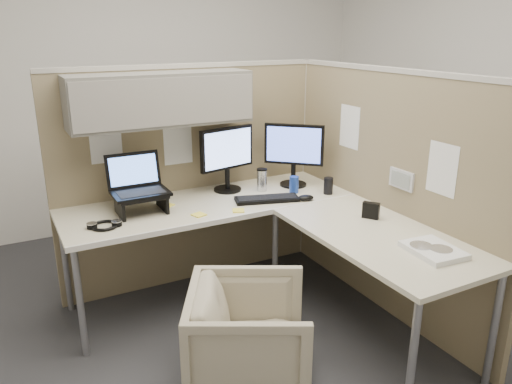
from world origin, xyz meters
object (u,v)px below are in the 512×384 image
office_chair (249,332)px  desk (268,221)px  keyboard (267,199)px  monitor_left (227,154)px

office_chair → desk: bearing=-9.6°
keyboard → monitor_left: bearing=129.5°
desk → monitor_left: size_ratio=4.29×
office_chair → keyboard: size_ratio=1.47×
desk → keyboard: 0.28m
office_chair → monitor_left: bearing=8.3°
monitor_left → keyboard: 0.45m
office_chair → keyboard: 1.05m
desk → office_chair: bearing=-127.6°
monitor_left → keyboard: bearing=-79.2°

